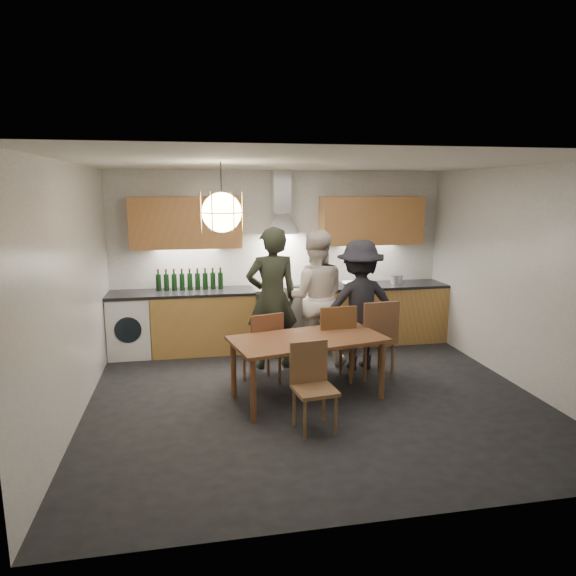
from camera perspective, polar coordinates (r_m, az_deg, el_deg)
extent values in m
plane|color=black|center=(5.98, 2.90, -12.01)|extent=(5.00, 5.00, 0.00)
cube|color=white|center=(7.78, -0.90, 3.34)|extent=(5.00, 0.02, 2.60)
cube|color=white|center=(3.52, 11.79, -6.39)|extent=(5.00, 0.02, 2.60)
cube|color=white|center=(5.57, -22.80, -0.59)|extent=(0.02, 4.50, 2.60)
cube|color=white|center=(6.65, 24.46, 1.03)|extent=(0.02, 4.50, 2.60)
cube|color=silver|center=(5.51, 3.17, 13.72)|extent=(5.00, 4.50, 0.02)
cube|color=tan|center=(7.54, -9.34, -3.79)|extent=(1.45, 0.60, 0.86)
cube|color=tan|center=(8.04, 9.91, -2.88)|extent=(2.05, 0.60, 0.86)
cube|color=white|center=(7.59, -17.10, -4.08)|extent=(0.58, 0.58, 0.85)
cube|color=black|center=(7.44, -11.75, -0.52)|extent=(2.05, 0.62, 0.04)
cube|color=black|center=(7.95, 10.02, 0.27)|extent=(2.05, 0.62, 0.04)
cube|color=silver|center=(7.66, -0.50, -3.64)|extent=(0.90, 0.60, 0.80)
cube|color=black|center=(7.40, -0.11, -4.34)|extent=(0.78, 0.02, 0.42)
cube|color=slate|center=(7.56, -0.50, -0.41)|extent=(0.90, 0.60, 0.08)
cube|color=silver|center=(7.30, -0.14, -0.35)|extent=(0.90, 0.08, 0.04)
cube|color=tan|center=(7.44, -11.26, 7.12)|extent=(1.55, 0.35, 0.72)
cube|color=tan|center=(7.91, 9.25, 7.41)|extent=(1.55, 0.35, 0.72)
cube|color=silver|center=(7.58, -0.76, 10.65)|extent=(0.26, 0.22, 0.62)
cylinder|color=black|center=(5.26, -7.44, 11.05)|extent=(0.01, 0.01, 0.50)
sphere|color=#FFE0A5|center=(5.26, -7.37, 8.33)|extent=(0.40, 0.40, 0.40)
torus|color=gold|center=(5.26, -7.37, 8.33)|extent=(0.43, 0.43, 0.01)
cube|color=brown|center=(5.74, 2.21, -5.70)|extent=(1.81, 1.17, 0.04)
cylinder|color=brown|center=(5.28, -3.90, -11.29)|extent=(0.07, 0.07, 0.67)
cylinder|color=brown|center=(5.90, -6.09, -8.90)|extent=(0.07, 0.07, 0.67)
cylinder|color=brown|center=(5.92, 10.43, -8.96)|extent=(0.07, 0.07, 0.67)
cylinder|color=brown|center=(6.47, 7.09, -7.10)|extent=(0.07, 0.07, 0.67)
cube|color=brown|center=(6.26, -2.97, -6.71)|extent=(0.50, 0.50, 0.04)
cube|color=brown|center=(6.03, -2.28, -5.00)|extent=(0.40, 0.15, 0.44)
cylinder|color=brown|center=(6.54, -2.21, -8.02)|extent=(0.03, 0.03, 0.42)
cylinder|color=brown|center=(6.26, -0.94, -8.90)|extent=(0.03, 0.03, 0.42)
cylinder|color=brown|center=(6.41, -4.91, -8.43)|extent=(0.03, 0.03, 0.42)
cylinder|color=brown|center=(6.13, -3.74, -9.35)|extent=(0.03, 0.03, 0.42)
cube|color=brown|center=(6.34, 4.96, -6.15)|extent=(0.47, 0.47, 0.04)
cube|color=brown|center=(6.08, 5.62, -4.32)|extent=(0.44, 0.07, 0.48)
cylinder|color=brown|center=(6.63, 5.89, -7.62)|extent=(0.04, 0.04, 0.45)
cylinder|color=brown|center=(6.32, 7.01, -8.61)|extent=(0.04, 0.04, 0.45)
cylinder|color=brown|center=(6.52, 2.91, -7.90)|extent=(0.04, 0.04, 0.45)
cylinder|color=brown|center=(6.20, 3.89, -8.93)|extent=(0.04, 0.04, 0.45)
cube|color=brown|center=(6.53, 9.44, -5.62)|extent=(0.49, 0.49, 0.04)
cube|color=brown|center=(6.28, 10.30, -3.76)|extent=(0.46, 0.08, 0.50)
cylinder|color=brown|center=(6.84, 10.13, -7.09)|extent=(0.04, 0.04, 0.46)
cylinder|color=brown|center=(6.53, 11.53, -8.03)|extent=(0.04, 0.04, 0.46)
cylinder|color=brown|center=(6.70, 7.27, -7.41)|extent=(0.04, 0.04, 0.46)
cylinder|color=brown|center=(6.38, 8.56, -8.40)|extent=(0.04, 0.04, 0.46)
cube|color=brown|center=(5.07, 3.00, -11.27)|extent=(0.44, 0.44, 0.04)
cube|color=brown|center=(5.14, 2.32, -8.18)|extent=(0.39, 0.09, 0.43)
cylinder|color=brown|center=(4.97, 1.89, -14.47)|extent=(0.03, 0.03, 0.40)
cylinder|color=brown|center=(5.24, 0.69, -13.07)|extent=(0.03, 0.03, 0.40)
cylinder|color=brown|center=(5.08, 5.34, -13.94)|extent=(0.03, 0.03, 0.40)
cylinder|color=brown|center=(5.34, 3.97, -12.61)|extent=(0.03, 0.03, 0.40)
imported|color=black|center=(6.67, -1.79, -1.17)|extent=(0.70, 0.48, 1.86)
imported|color=beige|center=(6.87, 2.96, -1.06)|extent=(0.98, 0.82, 1.81)
imported|color=black|center=(6.75, 7.95, -1.88)|extent=(1.09, 0.63, 1.69)
imported|color=silver|center=(7.68, 6.95, 0.41)|extent=(0.31, 0.31, 0.07)
cylinder|color=silver|center=(8.01, 11.94, 0.91)|extent=(0.19, 0.19, 0.13)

